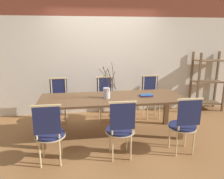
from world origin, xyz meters
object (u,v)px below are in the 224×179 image
chair_far_center (151,95)px  book_stack (146,95)px  chair_near_center (184,123)px  vase_centerpiece (107,92)px  shelving_rack (208,82)px  dining_table (112,102)px

chair_far_center → book_stack: 0.96m
chair_near_center → vase_centerpiece: (-1.14, 0.79, 0.35)m
chair_near_center → vase_centerpiece: vase_centerpiece is taller
vase_centerpiece → shelving_rack: 2.93m
book_stack → shelving_rack: size_ratio=0.17×
dining_table → shelving_rack: bearing=22.8°
book_stack → chair_near_center: bearing=-64.5°
dining_table → chair_near_center: size_ratio=2.74×
dining_table → shelving_rack: (2.60, 1.10, 0.07)m
chair_far_center → vase_centerpiece: 1.47m
chair_far_center → book_stack: (-0.39, -0.84, 0.26)m
shelving_rack → chair_near_center: bearing=-129.1°
chair_near_center → book_stack: bearing=115.5°
vase_centerpiece → shelving_rack: (2.70, 1.13, -0.14)m
dining_table → chair_far_center: chair_far_center is taller
chair_far_center → vase_centerpiece: (-1.14, -0.86, 0.35)m
chair_near_center → chair_far_center: bearing=90.0°
chair_near_center → vase_centerpiece: 1.43m
chair_far_center → book_stack: chair_far_center is taller
dining_table → vase_centerpiece: (-0.10, -0.03, 0.21)m
vase_centerpiece → book_stack: size_ratio=2.65×
chair_near_center → chair_far_center: (-0.00, 1.65, 0.00)m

